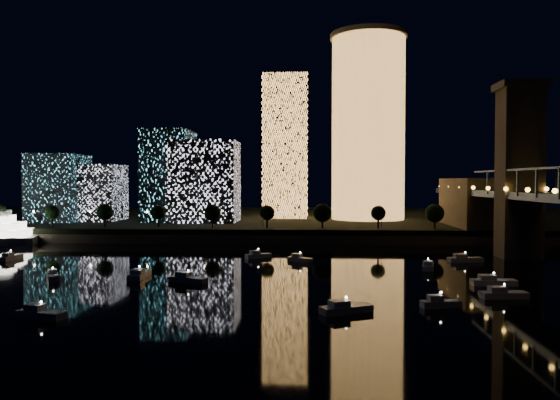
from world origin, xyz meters
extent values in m
plane|color=black|center=(0.00, 0.00, 0.00)|extent=(520.00, 520.00, 0.00)
cube|color=black|center=(0.00, 160.00, 2.50)|extent=(420.00, 160.00, 5.00)
cube|color=#6B5E4C|center=(0.00, 82.00, 1.50)|extent=(420.00, 6.00, 3.00)
cylinder|color=#FFAB51|center=(31.36, 135.96, 44.91)|extent=(32.00, 32.00, 79.82)
cylinder|color=#6B5E4C|center=(31.36, 135.96, 85.82)|extent=(34.00, 34.00, 2.00)
cube|color=#FFAB51|center=(-5.73, 146.03, 37.79)|extent=(20.61, 20.61, 65.58)
cube|color=white|center=(-38.44, 117.62, 21.85)|extent=(27.37, 23.16, 33.69)
cube|color=#52CAE0|center=(-54.94, 122.87, 24.27)|extent=(19.27, 25.06, 38.55)
cube|color=white|center=(-88.08, 122.23, 17.00)|extent=(24.00, 21.82, 24.00)
cube|color=#52CAE0|center=(-100.48, 116.23, 19.11)|extent=(20.16, 22.18, 28.23)
cube|color=#6B5E4C|center=(65.00, 50.00, 24.00)|extent=(11.00, 9.00, 48.00)
cube|color=#6B5E4C|center=(65.00, 50.00, 49.00)|extent=(13.00, 11.00, 2.00)
cube|color=#6B5E4C|center=(65.00, 100.00, 11.50)|extent=(12.00, 40.00, 23.00)
cube|color=#18284C|center=(60.00, 36.00, 21.50)|extent=(0.50, 0.50, 7.00)
cube|color=#18284C|center=(60.00, 60.00, 21.50)|extent=(0.50, 0.50, 7.00)
sphere|color=gold|center=(59.50, 45.00, 19.80)|extent=(1.20, 1.20, 1.20)
sphere|color=gold|center=(59.50, 90.00, 19.80)|extent=(1.20, 1.20, 1.20)
cube|color=silver|center=(-37.87, -24.18, 0.60)|extent=(8.62, 4.87, 1.20)
cube|color=silver|center=(-39.05, -23.83, 1.70)|extent=(3.37, 2.87, 1.00)
sphere|color=white|center=(-37.87, -24.18, 2.60)|extent=(0.36, 0.36, 0.36)
cube|color=silver|center=(44.05, 7.86, 0.60)|extent=(9.31, 3.16, 1.20)
cube|color=silver|center=(42.67, 7.83, 1.70)|extent=(3.29, 2.47, 1.00)
sphere|color=white|center=(44.05, 7.86, 2.60)|extent=(0.36, 0.36, 0.36)
cube|color=silver|center=(27.97, -13.32, 0.60)|extent=(7.21, 3.47, 1.20)
cube|color=silver|center=(26.95, -13.51, 1.70)|extent=(2.72, 2.22, 1.00)
sphere|color=white|center=(27.97, -13.32, 2.60)|extent=(0.36, 0.36, 0.36)
cube|color=silver|center=(2.71, 39.07, 0.60)|extent=(7.10, 5.98, 1.20)
cube|color=silver|center=(1.84, 39.69, 1.70)|extent=(3.10, 2.95, 1.00)
sphere|color=white|center=(2.71, 39.07, 2.60)|extent=(0.36, 0.36, 0.36)
cube|color=silver|center=(-33.45, 12.69, 0.60)|extent=(3.22, 9.52, 1.20)
cube|color=silver|center=(-33.42, 11.27, 1.70)|extent=(2.53, 3.36, 1.00)
sphere|color=white|center=(-33.45, 12.69, 2.60)|extent=(0.36, 0.36, 0.36)
cube|color=silver|center=(-9.34, 45.92, 0.60)|extent=(7.66, 5.99, 1.20)
cube|color=silver|center=(-10.30, 45.33, 1.70)|extent=(3.26, 3.04, 1.00)
sphere|color=white|center=(-9.34, 45.92, 2.60)|extent=(0.36, 0.36, 0.36)
cube|color=silver|center=(-21.06, 7.42, 0.60)|extent=(8.93, 5.54, 1.20)
cube|color=silver|center=(-22.26, 7.87, 1.70)|extent=(3.57, 3.12, 1.00)
sphere|color=white|center=(-21.06, 7.42, 2.60)|extent=(0.36, 0.36, 0.36)
cube|color=silver|center=(47.58, 41.26, 0.60)|extent=(9.66, 4.28, 1.20)
cube|color=silver|center=(46.19, 41.06, 1.70)|extent=(3.58, 2.86, 1.00)
sphere|color=white|center=(47.58, 41.26, 2.60)|extent=(0.36, 0.36, 0.36)
cube|color=silver|center=(34.79, 28.31, 0.60)|extent=(4.48, 8.77, 1.20)
cube|color=silver|center=(34.51, 27.08, 1.70)|extent=(2.78, 3.35, 1.00)
sphere|color=white|center=(34.79, 28.31, 2.60)|extent=(0.36, 0.36, 0.36)
cube|color=silver|center=(-78.17, 38.81, 0.60)|extent=(3.41, 8.03, 1.20)
cube|color=silver|center=(-78.31, 37.65, 1.70)|extent=(2.34, 2.95, 1.00)
sphere|color=white|center=(-78.17, 38.81, 2.60)|extent=(0.36, 0.36, 0.36)
cube|color=silver|center=(11.25, -18.01, 0.60)|extent=(9.28, 6.40, 1.20)
cube|color=silver|center=(10.04, -18.59, 1.70)|extent=(3.82, 3.43, 1.00)
sphere|color=white|center=(11.25, -18.01, 2.60)|extent=(0.36, 0.36, 0.36)
cube|color=silver|center=(-52.01, 9.33, 0.60)|extent=(5.33, 7.08, 1.20)
cube|color=silver|center=(-52.52, 10.23, 1.70)|extent=(2.75, 2.98, 1.00)
sphere|color=white|center=(-52.01, 9.33, 2.60)|extent=(0.36, 0.36, 0.36)
cube|color=silver|center=(41.69, -5.03, 0.60)|extent=(8.88, 3.66, 1.20)
cube|color=silver|center=(40.40, -5.16, 1.70)|extent=(3.24, 2.55, 1.00)
sphere|color=white|center=(41.69, -5.03, 2.60)|extent=(0.36, 0.36, 0.36)
cylinder|color=black|center=(-90.00, 88.00, 7.00)|extent=(0.70, 0.70, 4.00)
sphere|color=black|center=(-90.00, 88.00, 10.50)|extent=(5.22, 5.22, 5.22)
cylinder|color=black|center=(-70.00, 88.00, 7.00)|extent=(0.70, 0.70, 4.00)
sphere|color=black|center=(-70.00, 88.00, 10.50)|extent=(6.06, 6.06, 6.06)
cylinder|color=black|center=(-50.00, 88.00, 7.00)|extent=(0.70, 0.70, 4.00)
sphere|color=black|center=(-50.00, 88.00, 10.50)|extent=(5.26, 5.26, 5.26)
cylinder|color=black|center=(-30.00, 88.00, 7.00)|extent=(0.70, 0.70, 4.00)
sphere|color=black|center=(-30.00, 88.00, 10.50)|extent=(6.07, 6.07, 6.07)
cylinder|color=black|center=(-10.00, 88.00, 7.00)|extent=(0.70, 0.70, 4.00)
sphere|color=black|center=(-10.00, 88.00, 10.50)|extent=(5.52, 5.52, 5.52)
cylinder|color=black|center=(10.00, 88.00, 7.00)|extent=(0.70, 0.70, 4.00)
sphere|color=black|center=(10.00, 88.00, 10.50)|extent=(6.74, 6.74, 6.74)
cylinder|color=black|center=(30.00, 88.00, 7.00)|extent=(0.70, 0.70, 4.00)
sphere|color=black|center=(30.00, 88.00, 10.50)|extent=(5.34, 5.34, 5.34)
cylinder|color=black|center=(50.00, 88.00, 7.00)|extent=(0.70, 0.70, 4.00)
sphere|color=black|center=(50.00, 88.00, 10.50)|extent=(6.69, 6.69, 6.69)
cylinder|color=black|center=(-100.00, 94.00, 7.50)|extent=(0.24, 0.24, 5.00)
sphere|color=#FFCC7F|center=(-100.00, 94.00, 10.30)|extent=(0.70, 0.70, 0.70)
cylinder|color=black|center=(-78.00, 94.00, 7.50)|extent=(0.24, 0.24, 5.00)
sphere|color=#FFCC7F|center=(-78.00, 94.00, 10.30)|extent=(0.70, 0.70, 0.70)
cylinder|color=black|center=(-56.00, 94.00, 7.50)|extent=(0.24, 0.24, 5.00)
sphere|color=#FFCC7F|center=(-56.00, 94.00, 10.30)|extent=(0.70, 0.70, 0.70)
cylinder|color=black|center=(-34.00, 94.00, 7.50)|extent=(0.24, 0.24, 5.00)
sphere|color=#FFCC7F|center=(-34.00, 94.00, 10.30)|extent=(0.70, 0.70, 0.70)
cylinder|color=black|center=(-12.00, 94.00, 7.50)|extent=(0.24, 0.24, 5.00)
sphere|color=#FFCC7F|center=(-12.00, 94.00, 10.30)|extent=(0.70, 0.70, 0.70)
cylinder|color=black|center=(10.00, 94.00, 7.50)|extent=(0.24, 0.24, 5.00)
sphere|color=#FFCC7F|center=(10.00, 94.00, 10.30)|extent=(0.70, 0.70, 0.70)
cylinder|color=black|center=(32.00, 94.00, 7.50)|extent=(0.24, 0.24, 5.00)
sphere|color=#FFCC7F|center=(32.00, 94.00, 10.30)|extent=(0.70, 0.70, 0.70)
camera|label=1|loc=(4.89, -108.75, 22.00)|focal=35.00mm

